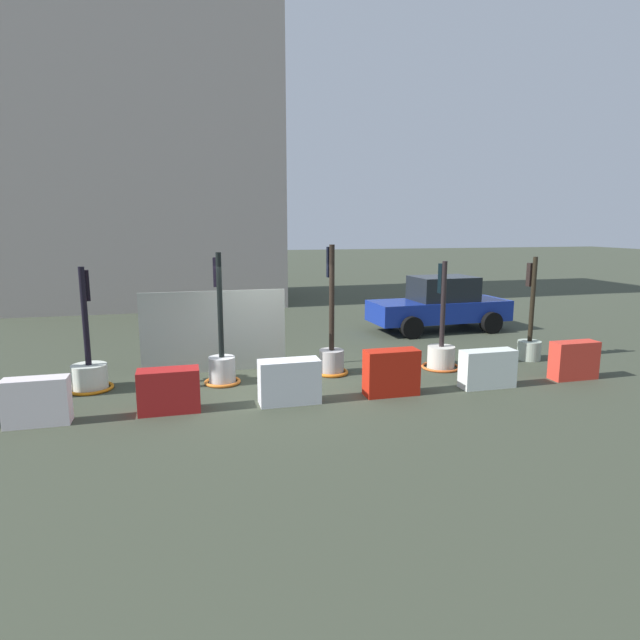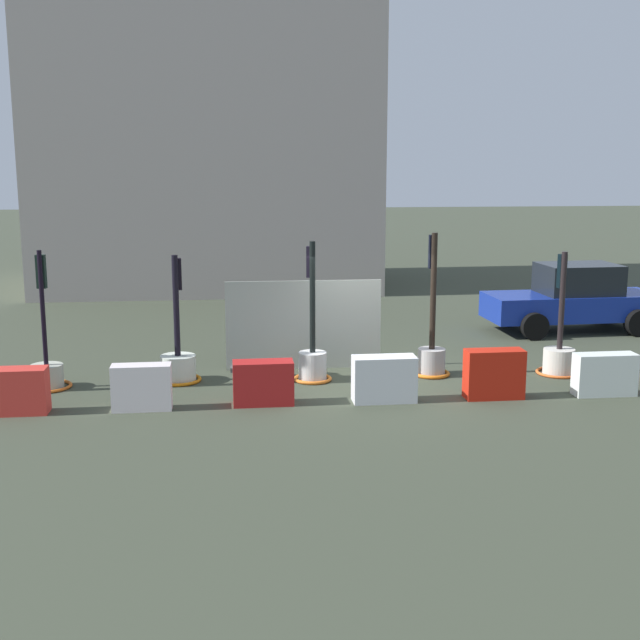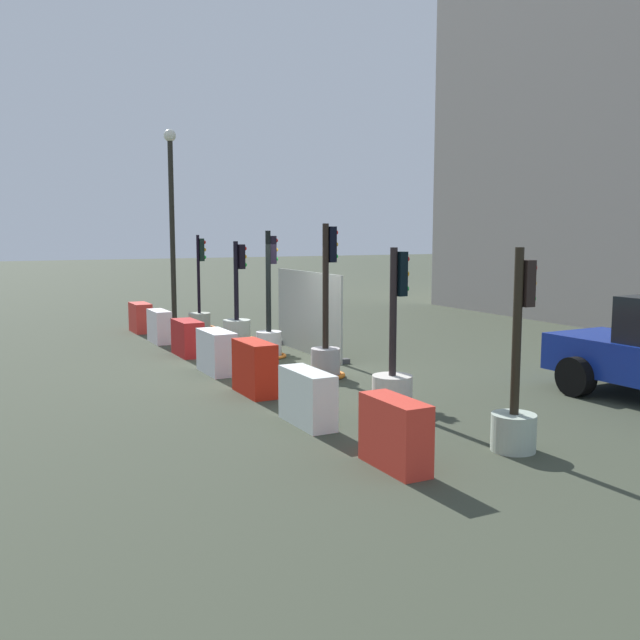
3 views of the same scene
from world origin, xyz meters
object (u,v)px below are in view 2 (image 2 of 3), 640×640
Objects in this scene: traffic_light_3 at (432,348)px; construction_barrier_2 at (263,383)px; traffic_light_1 at (178,360)px; construction_barrier_4 at (494,374)px; traffic_light_4 at (559,353)px; construction_barrier_3 at (384,379)px; construction_barrier_0 at (19,391)px; construction_barrier_5 at (605,374)px; traffic_light_2 at (312,355)px; car_blue_estate at (574,299)px; construction_barrier_1 at (142,387)px; traffic_light_0 at (47,367)px.

traffic_light_3 reaches higher than construction_barrier_2.
traffic_light_1 is 6.17m from construction_barrier_4.
traffic_light_4 is 4.25m from construction_barrier_3.
traffic_light_1 reaches higher than construction_barrier_0.
traffic_light_2 is at bearing 163.10° from construction_barrier_5.
car_blue_estate is at bearing 40.43° from traffic_light_3.
car_blue_estate is (7.14, 4.14, 0.32)m from traffic_light_2.
construction_barrier_1 is (-3.19, -1.66, -0.11)m from traffic_light_2.
traffic_light_2 reaches higher than traffic_light_4.
traffic_light_4 reaches higher than construction_barrier_1.
construction_barrier_1 is at bearing -177.17° from construction_barrier_2.
construction_barrier_0 is 10.65m from construction_barrier_5.
construction_barrier_5 is at bearing -8.74° from traffic_light_0.
traffic_light_4 is 2.32× the size of construction_barrier_2.
traffic_light_1 reaches higher than construction_barrier_5.
traffic_light_3 reaches higher than construction_barrier_1.
construction_barrier_3 is (2.20, -0.05, 0.02)m from construction_barrier_2.
traffic_light_4 is 2.43× the size of construction_barrier_1.
traffic_light_4 is 0.56× the size of car_blue_estate.
traffic_light_1 is at bearing 5.15° from traffic_light_0.
construction_barrier_4 is at bearing 0.38° from construction_barrier_0.
traffic_light_2 is at bearing -176.47° from traffic_light_3.
construction_barrier_0 is 0.86× the size of construction_barrier_5.
traffic_light_4 is at bearing 21.86° from construction_barrier_3.
traffic_light_4 is 2.19× the size of construction_barrier_3.
construction_barrier_3 is at bearing -136.20° from car_blue_estate.
traffic_light_2 is 5.60m from construction_barrier_5.
construction_barrier_3 is at bearing 179.87° from construction_barrier_4.
traffic_light_3 reaches higher than car_blue_estate.
construction_barrier_2 is at bearing -166.00° from traffic_light_4.
construction_barrier_5 is at bearing -31.63° from traffic_light_3.
traffic_light_2 is at bearing 27.44° from construction_barrier_1.
traffic_light_1 is at bearing 175.33° from traffic_light_2.
construction_barrier_3 is at bearing -126.69° from traffic_light_3.
construction_barrier_4 reaches higher than construction_barrier_1.
traffic_light_3 is 3.90m from construction_barrier_2.
traffic_light_1 reaches higher than car_blue_estate.
construction_barrier_0 is 13.73m from car_blue_estate.
construction_barrier_3 is at bearing -1.29° from construction_barrier_2.
traffic_light_3 is 2.93× the size of construction_barrier_0.
traffic_light_1 is (2.50, 0.23, 0.02)m from traffic_light_0.
traffic_light_3 is at bearing -0.73° from traffic_light_1.
construction_barrier_3 is 4.19m from construction_barrier_5.
construction_barrier_5 is (5.35, -1.63, -0.12)m from traffic_light_2.
traffic_light_3 is 2.81× the size of construction_barrier_1.
construction_barrier_0 is (-5.30, -1.66, -0.11)m from traffic_light_2.
construction_barrier_3 is 8.30m from car_blue_estate.
traffic_light_0 is 2.48× the size of construction_barrier_4.
traffic_light_0 is 2.51m from traffic_light_1.
construction_barrier_2 is (-1.04, -1.55, -0.12)m from traffic_light_2.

